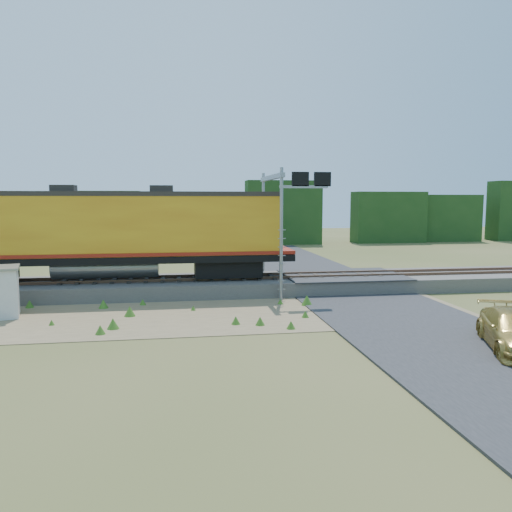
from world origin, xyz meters
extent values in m
plane|color=#475123|center=(0.00, 0.00, 0.00)|extent=(140.00, 140.00, 0.00)
cube|color=slate|center=(0.00, 6.00, 0.40)|extent=(70.00, 5.00, 0.80)
cube|color=brown|center=(0.00, 5.28, 0.88)|extent=(70.00, 0.10, 0.16)
cube|color=brown|center=(0.00, 6.72, 0.88)|extent=(70.00, 0.10, 0.16)
cube|color=#8C7754|center=(-2.00, 0.50, 0.01)|extent=(26.00, 8.00, 0.03)
cube|color=#38383A|center=(7.00, 6.00, 0.83)|extent=(7.00, 5.20, 0.06)
cube|color=#38383A|center=(7.00, 22.00, 0.04)|extent=(7.00, 24.00, 0.08)
cube|color=#1B3D16|center=(0.00, 38.00, 3.25)|extent=(36.00, 3.00, 6.50)
cube|color=#1B3D16|center=(40.00, 38.00, 3.00)|extent=(50.00, 3.00, 6.00)
cube|color=black|center=(0.08, 6.00, 1.43)|extent=(3.75, 2.40, 0.94)
cube|color=black|center=(-6.70, 6.00, 2.09)|extent=(20.84, 3.13, 0.38)
cylinder|color=gray|center=(-6.70, 6.00, 1.59)|extent=(5.73, 1.25, 1.25)
cube|color=gold|center=(-6.70, 6.00, 3.89)|extent=(19.28, 3.02, 3.23)
cube|color=maroon|center=(-6.70, 6.00, 2.40)|extent=(20.84, 3.18, 0.19)
cube|color=#28231E|center=(-6.70, 6.00, 5.63)|extent=(19.28, 3.07, 0.25)
cube|color=#28231E|center=(-8.78, 6.00, 5.87)|extent=(1.25, 1.04, 0.47)
cube|color=#28231E|center=(-3.57, 6.00, 5.87)|extent=(1.25, 1.04, 0.47)
cylinder|color=gray|center=(2.66, 3.20, 3.49)|extent=(0.18, 0.18, 6.98)
cylinder|color=gray|center=(2.66, 8.80, 3.49)|extent=(0.18, 0.18, 6.98)
cube|color=gray|center=(2.66, 6.00, 6.58)|extent=(0.25, 6.20, 0.25)
cube|color=gray|center=(3.85, 3.20, 5.99)|extent=(2.59, 0.15, 0.15)
cube|color=black|center=(3.65, 3.20, 6.39)|extent=(0.90, 0.15, 0.75)
cube|color=black|center=(4.85, 3.20, 6.39)|extent=(0.90, 0.15, 0.75)
camera|label=1|loc=(-2.70, -22.43, 5.27)|focal=35.00mm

